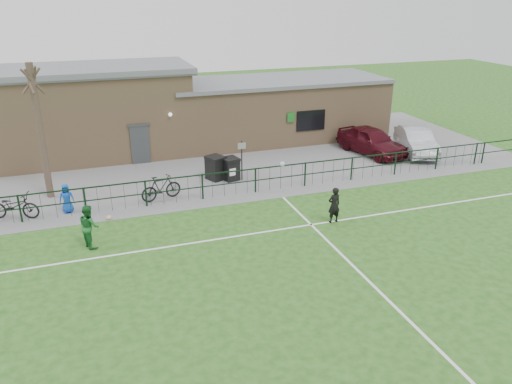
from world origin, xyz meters
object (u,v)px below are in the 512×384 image
object	(u,v)px
bicycle_d	(161,188)
ball_ground	(109,218)
car_maroon	(371,141)
bicycle_c	(14,206)
bare_tree	(40,133)
car_silver	(416,141)
outfield_player	(89,226)
wheelie_bin_right	(216,169)
sign_post	(242,161)
wheelie_bin_left	(230,169)
spectator_child	(67,198)

from	to	relation	value
bicycle_d	ball_ground	distance (m)	2.82
car_maroon	bicycle_c	bearing A→B (deg)	177.33
bare_tree	bicycle_d	distance (m)	5.67
bare_tree	bicycle_d	size ratio (longest dim) A/B	3.19
bare_tree	car_silver	bearing A→B (deg)	0.66
outfield_player	wheelie_bin_right	bearing A→B (deg)	-69.92
wheelie_bin_right	outfield_player	world-z (taller)	outfield_player
sign_post	wheelie_bin_right	bearing A→B (deg)	156.35
wheelie_bin_left	bicycle_d	xyz separation A→B (m)	(-3.64, -1.47, 0.04)
wheelie_bin_right	car_silver	xyz separation A→B (m)	(11.97, 0.45, 0.17)
car_maroon	spectator_child	distance (m)	16.69
sign_post	bicycle_d	distance (m)	4.36
sign_post	outfield_player	size ratio (longest dim) A/B	1.23
wheelie_bin_left	ball_ground	distance (m)	6.69
car_silver	spectator_child	bearing A→B (deg)	-153.53
car_maroon	spectator_child	xyz separation A→B (m)	(-16.41, -3.05, -0.14)
car_maroon	bare_tree	bearing A→B (deg)	171.36
bicycle_d	wheelie_bin_right	bearing A→B (deg)	-73.98
wheelie_bin_right	sign_post	xyz separation A→B (m)	(1.20, -0.52, 0.45)
wheelie_bin_left	wheelie_bin_right	world-z (taller)	wheelie_bin_right
ball_ground	wheelie_bin_right	bearing A→B (deg)	30.65
wheelie_bin_left	outfield_player	bearing A→B (deg)	-156.65
ball_ground	outfield_player	bearing A→B (deg)	-109.30
car_maroon	ball_ground	world-z (taller)	car_maroon
wheelie_bin_right	sign_post	size ratio (longest dim) A/B	0.55
outfield_player	ball_ground	bearing A→B (deg)	-40.22
bicycle_c	outfield_player	xyz separation A→B (m)	(2.88, -3.50, 0.25)
ball_ground	bicycle_d	bearing A→B (deg)	30.66
wheelie_bin_left	wheelie_bin_right	distance (m)	0.73
wheelie_bin_right	car_silver	size ratio (longest dim) A/B	0.25
wheelie_bin_left	car_maroon	world-z (taller)	car_maroon
bare_tree	ball_ground	world-z (taller)	bare_tree
car_silver	ball_ground	distance (m)	17.70
car_maroon	bicycle_c	world-z (taller)	car_maroon
sign_post	car_maroon	bearing A→B (deg)	11.65
wheelie_bin_left	car_silver	world-z (taller)	car_silver
bare_tree	ball_ground	distance (m)	5.04
wheelie_bin_right	bicycle_d	bearing A→B (deg)	-173.71
wheelie_bin_right	car_silver	bearing A→B (deg)	-22.21
sign_post	ball_ground	world-z (taller)	sign_post
car_maroon	car_silver	distance (m)	2.60
car_maroon	wheelie_bin_left	bearing A→B (deg)	177.60
bare_tree	sign_post	xyz separation A→B (m)	(8.89, -0.75, -1.98)
wheelie_bin_left	wheelie_bin_right	bearing A→B (deg)	144.17
spectator_child	ball_ground	distance (m)	2.12
sign_post	car_silver	size ratio (longest dim) A/B	0.46
car_silver	bicycle_c	size ratio (longest dim) A/B	2.12
sign_post	ball_ground	distance (m)	7.12
car_maroon	ball_ground	xyz separation A→B (m)	(-14.83, -4.35, -0.70)
bicycle_c	ball_ground	world-z (taller)	bicycle_c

